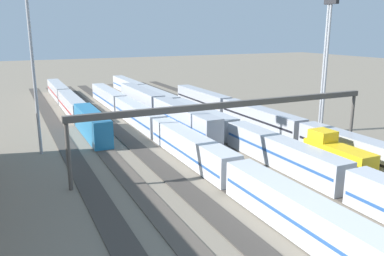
{
  "coord_description": "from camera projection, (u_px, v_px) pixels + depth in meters",
  "views": [
    {
      "loc": [
        -63.86,
        27.71,
        18.14
      ],
      "look_at": [
        -7.21,
        0.84,
        2.5
      ],
      "focal_mm": 36.84,
      "sensor_mm": 36.0,
      "label": 1
    }
  ],
  "objects": [
    {
      "name": "ground_plane",
      "position": [
        179.0,
        132.0,
        71.9
      ],
      "size": [
        400.0,
        400.0,
        0.0
      ],
      "primitive_type": "plane",
      "color": "#756B5B"
    },
    {
      "name": "track_bed_0",
      "position": [
        269.0,
        121.0,
        80.2
      ],
      "size": [
        140.0,
        2.8,
        0.12
      ],
      "primitive_type": "cube",
      "color": "#3D3833",
      "rests_on": "ground_plane"
    },
    {
      "name": "track_bed_1",
      "position": [
        248.0,
        124.0,
        78.12
      ],
      "size": [
        140.0,
        2.8,
        0.12
      ],
      "primitive_type": "cube",
      "color": "#3D3833",
      "rests_on": "ground_plane"
    },
    {
      "name": "track_bed_2",
      "position": [
        227.0,
        126.0,
        76.04
      ],
      "size": [
        140.0,
        2.8,
        0.12
      ],
      "primitive_type": "cube",
      "color": "#3D3833",
      "rests_on": "ground_plane"
    },
    {
      "name": "track_bed_3",
      "position": [
        204.0,
        129.0,
        73.96
      ],
      "size": [
        140.0,
        2.8,
        0.12
      ],
      "primitive_type": "cube",
      "color": "#4C443D",
      "rests_on": "ground_plane"
    },
    {
      "name": "track_bed_4",
      "position": [
        179.0,
        132.0,
        71.88
      ],
      "size": [
        140.0,
        2.8,
        0.12
      ],
      "primitive_type": "cube",
      "color": "#3D3833",
      "rests_on": "ground_plane"
    },
    {
      "name": "track_bed_5",
      "position": [
        153.0,
        135.0,
        69.8
      ],
      "size": [
        140.0,
        2.8,
        0.12
      ],
      "primitive_type": "cube",
      "color": "#3D3833",
      "rests_on": "ground_plane"
    },
    {
      "name": "track_bed_6",
      "position": [
        126.0,
        138.0,
        67.72
      ],
      "size": [
        140.0,
        2.8,
        0.12
      ],
      "primitive_type": "cube",
      "color": "#3D3833",
      "rests_on": "ground_plane"
    },
    {
      "name": "track_bed_7",
      "position": [
        97.0,
        142.0,
        65.64
      ],
      "size": [
        140.0,
        2.8,
        0.12
      ],
      "primitive_type": "cube",
      "color": "#4C443D",
      "rests_on": "ground_plane"
    },
    {
      "name": "track_bed_8",
      "position": [
        66.0,
        145.0,
        63.57
      ],
      "size": [
        140.0,
        2.8,
        0.12
      ],
      "primitive_type": "cube",
      "color": "#3D3833",
      "rests_on": "ground_plane"
    },
    {
      "name": "train_on_track_7",
      "position": [
        70.0,
        103.0,
        89.06
      ],
      "size": [
        66.4,
        3.06,
        4.4
      ],
      "color": "#1E6B9E",
      "rests_on": "ground_plane"
    },
    {
      "name": "train_on_track_4",
      "position": [
        160.0,
        109.0,
        79.93
      ],
      "size": [
        47.2,
        3.06,
        5.0
      ],
      "color": "#A8AAB2",
      "rests_on": "ground_plane"
    },
    {
      "name": "train_on_track_2",
      "position": [
        337.0,
        157.0,
        50.93
      ],
      "size": [
        10.0,
        3.0,
        5.0
      ],
      "color": "gold",
      "rests_on": "ground_plane"
    },
    {
      "name": "train_on_track_3",
      "position": [
        201.0,
        118.0,
        74.61
      ],
      "size": [
        119.8,
        3.06,
        3.8
      ],
      "color": "#B7BABF",
      "rests_on": "ground_plane"
    },
    {
      "name": "train_on_track_5",
      "position": [
        160.0,
        128.0,
        66.4
      ],
      "size": [
        95.6,
        3.06,
        3.8
      ],
      "color": "silver",
      "rests_on": "ground_plane"
    },
    {
      "name": "train_on_track_1",
      "position": [
        260.0,
        118.0,
        74.27
      ],
      "size": [
        71.4,
        3.06,
        3.8
      ],
      "color": "#A8AAB2",
      "rests_on": "ground_plane"
    },
    {
      "name": "light_mast_0",
      "position": [
        328.0,
        16.0,
        67.49
      ],
      "size": [
        2.8,
        0.7,
        32.92
      ],
      "color": "#9EA0A5",
      "rests_on": "ground_plane"
    },
    {
      "name": "light_mast_1",
      "position": [
        29.0,
        30.0,
        54.95
      ],
      "size": [
        2.8,
        0.7,
        28.74
      ],
      "color": "#9EA0A5",
      "rests_on": "ground_plane"
    },
    {
      "name": "light_mast_2",
      "position": [
        328.0,
        47.0,
        68.22
      ],
      "size": [
        2.8,
        0.7,
        23.57
      ],
      "color": "#9EA0A5",
      "rests_on": "ground_plane"
    },
    {
      "name": "signal_gantry",
      "position": [
        235.0,
        109.0,
        53.34
      ],
      "size": [
        0.7,
        45.0,
        8.8
      ],
      "color": "#4C4742",
      "rests_on": "ground_plane"
    }
  ]
}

